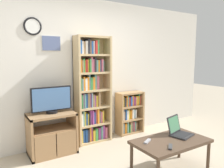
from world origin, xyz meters
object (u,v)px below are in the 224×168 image
object	(u,v)px
tv_stand	(52,134)
coffee_table	(171,143)
television	(52,100)
remote_near_laptop	(170,147)
laptop	(178,130)
remote_far_from_laptop	(147,141)
bookshelf_short	(129,113)
bookshelf_tall	(91,92)

from	to	relation	value
tv_stand	coffee_table	distance (m)	1.85
television	remote_near_laptop	size ratio (longest dim) A/B	4.26
laptop	remote_far_from_laptop	xyz separation A→B (m)	(-0.54, 0.03, -0.05)
laptop	bookshelf_short	bearing A→B (deg)	67.14
coffee_table	bookshelf_short	bearing A→B (deg)	74.09
bookshelf_short	coffee_table	xyz separation A→B (m)	(-0.45, -1.57, -0.01)
coffee_table	laptop	distance (m)	0.27
television	bookshelf_tall	xyz separation A→B (m)	(0.75, 0.10, 0.04)
laptop	remote_far_from_laptop	world-z (taller)	laptop
remote_near_laptop	laptop	bearing A→B (deg)	79.61
tv_stand	remote_near_laptop	size ratio (longest dim) A/B	4.88
bookshelf_tall	bookshelf_short	world-z (taller)	bookshelf_tall
television	bookshelf_short	world-z (taller)	television
bookshelf_short	remote_near_laptop	world-z (taller)	bookshelf_short
tv_stand	bookshelf_tall	size ratio (longest dim) A/B	0.38
tv_stand	television	bearing A→B (deg)	58.87
remote_far_from_laptop	bookshelf_tall	bearing A→B (deg)	154.61
remote_far_from_laptop	bookshelf_short	bearing A→B (deg)	123.10
television	bookshelf_short	bearing A→B (deg)	4.00
tv_stand	television	size ratio (longest dim) A/B	1.15
bookshelf_tall	laptop	world-z (taller)	bookshelf_tall
bookshelf_tall	coffee_table	size ratio (longest dim) A/B	1.90
bookshelf_short	remote_near_laptop	xyz separation A→B (m)	(-0.63, -1.73, 0.05)
bookshelf_tall	coffee_table	world-z (taller)	bookshelf_tall
television	remote_far_from_laptop	bearing A→B (deg)	-57.62
coffee_table	bookshelf_tall	bearing A→B (deg)	104.76
bookshelf_tall	coffee_table	xyz separation A→B (m)	(0.41, -1.56, -0.51)
television	remote_far_from_laptop	world-z (taller)	television
bookshelf_short	television	bearing A→B (deg)	-176.00
remote_far_from_laptop	laptop	bearing A→B (deg)	57.21
tv_stand	remote_far_from_laptop	bearing A→B (deg)	-56.60
tv_stand	remote_far_from_laptop	size ratio (longest dim) A/B	4.53
television	laptop	xyz separation A→B (m)	(1.39, -1.37, -0.35)
television	remote_far_from_laptop	distance (m)	1.64
bookshelf_short	remote_far_from_laptop	world-z (taller)	bookshelf_short
tv_stand	bookshelf_short	world-z (taller)	bookshelf_short
bookshelf_tall	remote_near_laptop	size ratio (longest dim) A/B	12.86
laptop	coffee_table	bearing A→B (deg)	-175.29
bookshelf_tall	bookshelf_short	bearing A→B (deg)	0.51
bookshelf_short	coffee_table	size ratio (longest dim) A/B	0.84
tv_stand	bookshelf_tall	distance (m)	0.97
laptop	remote_far_from_laptop	distance (m)	0.55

